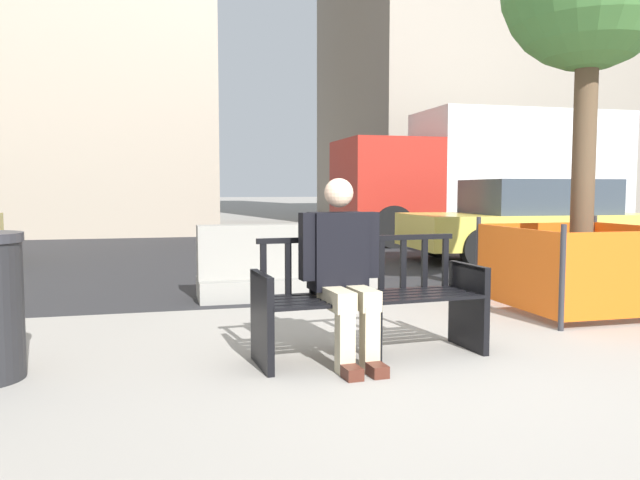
% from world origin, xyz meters
% --- Properties ---
extents(ground_plane, '(200.00, 200.00, 0.00)m').
position_xyz_m(ground_plane, '(0.00, 0.00, 0.00)').
color(ground_plane, gray).
extents(street_asphalt, '(120.00, 12.00, 0.01)m').
position_xyz_m(street_asphalt, '(0.00, 8.70, 0.00)').
color(street_asphalt, '#28282B').
rests_on(street_asphalt, ground).
extents(street_bench, '(1.72, 0.64, 0.88)m').
position_xyz_m(street_bench, '(-0.52, 0.57, 0.40)').
color(street_bench, black).
rests_on(street_bench, ground).
extents(seated_person, '(0.59, 0.74, 1.31)m').
position_xyz_m(seated_person, '(-0.75, 0.50, 0.69)').
color(seated_person, black).
rests_on(seated_person, ground).
extents(jersey_barrier_centre, '(2.00, 0.69, 0.84)m').
position_xyz_m(jersey_barrier_centre, '(-0.61, 3.23, 0.34)').
color(jersey_barrier_centre, gray).
rests_on(jersey_barrier_centre, ground).
extents(construction_fence, '(1.53, 1.53, 0.94)m').
position_xyz_m(construction_fence, '(2.12, 1.69, 0.47)').
color(construction_fence, '#2D2D33').
rests_on(construction_fence, ground).
extents(car_sedan_mid, '(4.26, 2.17, 1.40)m').
position_xyz_m(car_sedan_mid, '(4.20, 5.77, 0.71)').
color(car_sedan_mid, '#DBC64C').
rests_on(car_sedan_mid, ground).
extents(delivery_truck, '(6.80, 2.33, 3.05)m').
position_xyz_m(delivery_truck, '(5.57, 9.61, 1.69)').
color(delivery_truck, '#B2281E').
rests_on(delivery_truck, ground).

